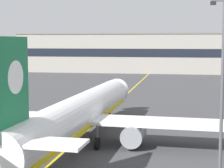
{
  "coord_description": "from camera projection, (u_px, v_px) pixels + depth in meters",
  "views": [
    {
      "loc": [
        11.44,
        -31.04,
        11.36
      ],
      "look_at": [
        4.15,
        11.47,
        6.68
      ],
      "focal_mm": 64.15,
      "sensor_mm": 36.0,
      "label": 1
    }
  ],
  "objects": [
    {
      "name": "apron_lamp_post",
      "position": [
        222.0,
        86.0,
        32.74
      ],
      "size": [
        2.24,
        0.9,
        14.72
      ],
      "color": "#515156",
      "rests_on": "ground"
    },
    {
      "name": "taxiway_centreline",
      "position": [
        106.0,
        113.0,
        62.96
      ],
      "size": [
        2.18,
        179.99,
        0.01
      ],
      "primitive_type": "cube",
      "rotation": [
        0.0,
        0.0,
        -0.01
      ],
      "color": "yellow",
      "rests_on": "ground"
    },
    {
      "name": "safety_cone_by_nose_gear",
      "position": [
        106.0,
        115.0,
        59.76
      ],
      "size": [
        0.44,
        0.44,
        0.55
      ],
      "color": "orange",
      "rests_on": "ground"
    },
    {
      "name": "terminal_building",
      "position": [
        173.0,
        53.0,
        141.13
      ],
      "size": [
        111.86,
        12.4,
        14.02
      ],
      "color": "#9E998E",
      "rests_on": "ground"
    },
    {
      "name": "airliner_foreground",
      "position": [
        79.0,
        114.0,
        43.93
      ],
      "size": [
        32.2,
        41.51,
        11.65
      ],
      "color": "white",
      "rests_on": "ground"
    }
  ]
}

